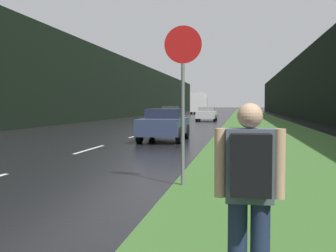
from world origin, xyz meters
TOP-DOWN VIEW (x-y plane):
  - grass_verge at (7.03, 40.00)m, footprint 6.00×240.00m
  - lane_stripe_c at (0.00, 13.25)m, footprint 0.12×3.00m
  - lane_stripe_d at (0.00, 20.25)m, footprint 0.12×3.00m
  - lane_stripe_e at (0.00, 27.25)m, footprint 0.12×3.00m
  - lane_stripe_f at (0.00, 34.25)m, footprint 0.12×3.00m
  - treeline_far_side at (-10.03, 50.00)m, footprint 2.00×140.00m
  - treeline_near_side at (13.03, 50.00)m, footprint 2.00×140.00m
  - stop_sign at (4.24, 6.99)m, footprint 0.73×0.07m
  - hitchhiker_with_backpack at (5.43, 2.19)m, footprint 0.56×0.40m
  - car_passing_near at (2.02, 17.28)m, footprint 1.87×4.11m
  - car_passing_far at (2.02, 41.21)m, footprint 1.94×4.34m
  - car_oncoming at (-2.02, 43.24)m, footprint 1.83×4.77m
  - delivery_truck at (-2.02, 74.96)m, footprint 2.57×8.11m

SIDE VIEW (x-z plane):
  - lane_stripe_c at x=0.00m, z-range 0.00..0.01m
  - lane_stripe_d at x=0.00m, z-range 0.00..0.01m
  - lane_stripe_e at x=0.00m, z-range 0.00..0.01m
  - lane_stripe_f at x=0.00m, z-range 0.00..0.01m
  - grass_verge at x=7.03m, z-range 0.00..0.02m
  - car_passing_far at x=2.02m, z-range 0.02..1.43m
  - car_passing_near at x=2.02m, z-range 0.03..1.46m
  - car_oncoming at x=-2.02m, z-range 0.00..1.49m
  - hitchhiker_with_backpack at x=5.43m, z-range 0.12..1.74m
  - stop_sign at x=4.24m, z-range 0.38..3.52m
  - delivery_truck at x=-2.02m, z-range 0.09..3.88m
  - treeline_near_side at x=13.03m, z-range 0.00..7.48m
  - treeline_far_side at x=-10.03m, z-range 0.00..7.66m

